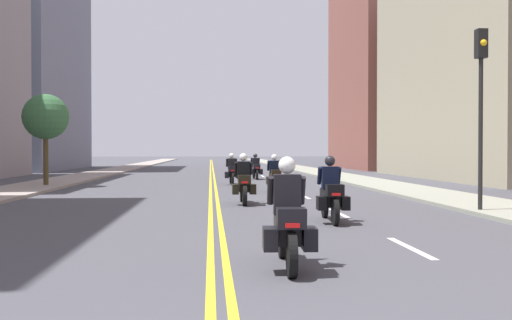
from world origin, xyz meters
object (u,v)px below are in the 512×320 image
at_px(motorcycle_4, 232,172).
at_px(street_tree_0, 46,117).
at_px(motorcycle_2, 244,184).
at_px(motorcycle_5, 256,169).
at_px(motorcycle_3, 275,176).
at_px(motorcycle_1, 331,195).
at_px(motorcycle_0, 288,224).
at_px(traffic_light_near, 481,88).

xyz_separation_m(motorcycle_4, street_tree_0, (-9.00, -1.56, 2.69)).
relative_size(motorcycle_2, motorcycle_5, 1.04).
bearing_deg(motorcycle_4, motorcycle_3, -75.39).
bearing_deg(street_tree_0, motorcycle_2, -47.32).
bearing_deg(motorcycle_1, motorcycle_4, 98.75).
bearing_deg(motorcycle_0, motorcycle_1, 74.45).
height_order(motorcycle_0, motorcycle_4, motorcycle_0).
bearing_deg(motorcycle_1, motorcycle_0, -105.51).
relative_size(motorcycle_1, motorcycle_3, 1.04).
xyz_separation_m(motorcycle_3, motorcycle_4, (-1.63, 5.55, 0.02)).
height_order(motorcycle_3, motorcycle_5, motorcycle_3).
bearing_deg(motorcycle_2, motorcycle_0, -89.42).
distance_m(motorcycle_2, traffic_light_near, 7.81).
distance_m(motorcycle_0, street_tree_0, 22.43).
bearing_deg(motorcycle_3, motorcycle_1, -89.63).
xyz_separation_m(motorcycle_1, motorcycle_2, (-1.85, 5.06, -0.00)).
distance_m(motorcycle_0, motorcycle_4, 21.91).
bearing_deg(motorcycle_3, motorcycle_0, -96.26).
bearing_deg(motorcycle_0, motorcycle_3, 86.78).
height_order(motorcycle_1, motorcycle_2, motorcycle_2).
relative_size(motorcycle_2, street_tree_0, 0.51).
relative_size(motorcycle_3, motorcycle_5, 1.00).
bearing_deg(motorcycle_0, motorcycle_5, 88.94).
relative_size(motorcycle_1, motorcycle_4, 1.05).
bearing_deg(motorcycle_5, motorcycle_2, -98.42).
relative_size(traffic_light_near, street_tree_0, 1.14).
xyz_separation_m(motorcycle_4, motorcycle_5, (1.65, 5.44, -0.02)).
relative_size(motorcycle_0, motorcycle_3, 0.99).
distance_m(motorcycle_4, street_tree_0, 9.52).
xyz_separation_m(motorcycle_2, motorcycle_5, (1.68, 16.73, -0.01)).
distance_m(motorcycle_1, street_tree_0, 18.53).
relative_size(motorcycle_1, traffic_light_near, 0.45).
bearing_deg(motorcycle_0, motorcycle_4, 92.42).
xyz_separation_m(motorcycle_5, traffic_light_near, (4.70, -20.23, 2.85)).
xyz_separation_m(motorcycle_1, motorcycle_4, (-1.83, 16.35, 0.01)).
bearing_deg(traffic_light_near, motorcycle_1, -161.00).
xyz_separation_m(motorcycle_5, street_tree_0, (-10.65, -7.00, 2.71)).
xyz_separation_m(motorcycle_0, motorcycle_3, (1.59, 16.36, -0.01)).
xyz_separation_m(motorcycle_1, traffic_light_near, (4.52, 1.56, 2.83)).
height_order(traffic_light_near, street_tree_0, traffic_light_near).
bearing_deg(motorcycle_1, motorcycle_2, 112.47).
relative_size(motorcycle_3, traffic_light_near, 0.43).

